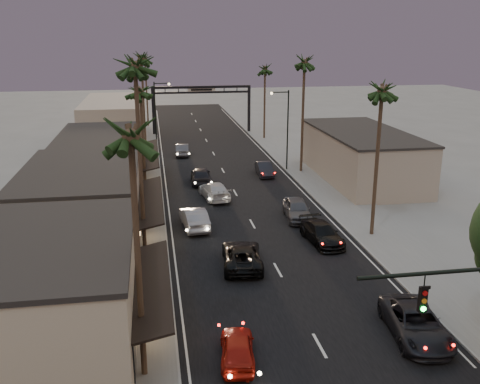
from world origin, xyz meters
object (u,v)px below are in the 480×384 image
object	(u,v)px
palm_lb	(135,60)
curbside_near	(416,323)
palm_ra	(383,85)
arch	(202,97)
streetlight_right	(285,124)
palm_la	(130,126)
palm_rc	(265,66)
oncoming_red	(237,348)
palm_rb	(305,58)
palm_far	(145,56)
oncoming_silver	(194,218)
oncoming_pickup	(242,255)
curbside_black	(322,233)
streetlight_left	(157,110)
palm_lc	(140,87)
palm_ld	(141,55)

from	to	relation	value
palm_lb	curbside_near	xyz separation A→B (m)	(13.67, -11.99, -12.61)
palm_ra	arch	bearing A→B (deg)	100.59
streetlight_right	palm_la	xyz separation A→B (m)	(-15.52, -36.00, 6.11)
palm_rc	oncoming_red	bearing A→B (deg)	-103.25
palm_rb	palm_far	bearing A→B (deg)	116.43
palm_far	oncoming_silver	size ratio (longest dim) A/B	2.67
oncoming_pickup	palm_lb	bearing A→B (deg)	-11.02
oncoming_pickup	curbside_black	size ratio (longest dim) A/B	1.07
oncoming_silver	streetlight_left	bearing A→B (deg)	-91.28
palm_lb	oncoming_red	world-z (taller)	palm_lb
palm_lc	palm_ld	bearing A→B (deg)	90.00
arch	palm_lc	bearing A→B (deg)	-104.20
streetlight_left	streetlight_right	bearing A→B (deg)	-43.21
streetlight_left	oncoming_red	xyz separation A→B (m)	(2.68, -48.55, -4.65)
streetlight_left	palm_far	xyz separation A→B (m)	(-1.38, 20.00, 6.11)
streetlight_left	oncoming_red	size ratio (longest dim) A/B	2.27
oncoming_red	palm_lb	bearing A→B (deg)	-63.32
palm_rb	palm_lb	bearing A→B (deg)	-128.02
oncoming_silver	curbside_near	distance (m)	20.41
streetlight_left	oncoming_red	distance (m)	48.84
arch	oncoming_pickup	bearing A→B (deg)	-92.55
palm_lc	curbside_near	bearing A→B (deg)	-62.25
palm_rc	curbside_black	xyz separation A→B (m)	(-4.27, -40.84, -9.73)
palm_lc	oncoming_red	xyz separation A→B (m)	(4.36, -26.55, -9.79)
palm_rc	palm_far	distance (m)	21.97
palm_ra	palm_rb	xyz separation A→B (m)	(0.00, 20.00, 0.97)
palm_ld	palm_rb	size ratio (longest dim) A/B	1.00
palm_ld	oncoming_red	size ratio (longest dim) A/B	3.57
palm_rb	curbside_near	distance (m)	36.10
palm_la	palm_ld	world-z (taller)	palm_ld
arch	palm_rb	world-z (taller)	palm_rb
streetlight_left	palm_lc	size ratio (longest dim) A/B	0.74
streetlight_right	palm_ra	xyz separation A→B (m)	(1.68, -21.00, 6.11)
palm_rc	oncoming_pickup	bearing A→B (deg)	-103.84
streetlight_left	oncoming_silver	size ratio (longest dim) A/B	1.82
palm_lb	palm_ld	distance (m)	33.01
palm_ra	oncoming_red	bearing A→B (deg)	-131.44
arch	palm_ra	xyz separation A→B (m)	(8.60, -46.00, 5.91)
oncoming_silver	oncoming_pickup	bearing A→B (deg)	102.36
palm_ra	curbside_black	size ratio (longest dim) A/B	2.60
palm_ld	oncoming_pickup	bearing A→B (deg)	-79.65
palm_lb	palm_lc	xyz separation A→B (m)	(0.00, 14.00, -2.92)
streetlight_right	palm_lb	bearing A→B (deg)	-124.01
palm_ra	oncoming_silver	bearing A→B (deg)	163.67
streetlight_right	curbside_near	bearing A→B (deg)	-93.02
palm_rb	curbside_near	size ratio (longest dim) A/B	2.55
palm_ra	oncoming_silver	size ratio (longest dim) A/B	2.67
palm_lc	oncoming_pickup	bearing A→B (deg)	-68.17
palm_rb	oncoming_red	xyz separation A→B (m)	(-12.84, -34.55, -11.74)
palm_ld	oncoming_silver	distance (m)	29.72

